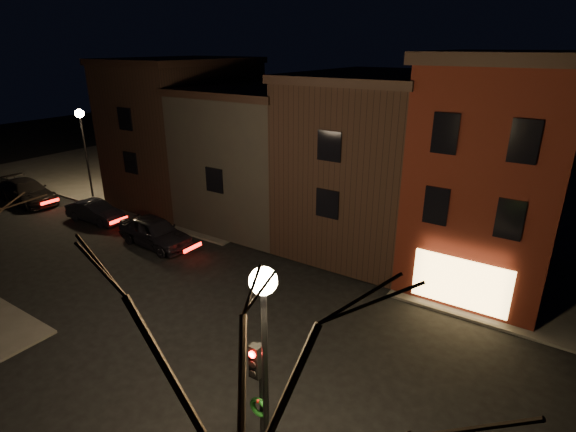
% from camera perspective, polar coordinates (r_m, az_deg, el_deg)
% --- Properties ---
extents(ground, '(120.00, 120.00, 0.00)m').
position_cam_1_polar(ground, '(19.98, -6.96, -12.18)').
color(ground, black).
rests_on(ground, ground).
extents(sidewalk_far_left, '(30.00, 30.00, 0.12)m').
position_cam_1_polar(sidewalk_far_left, '(46.31, -10.02, 7.14)').
color(sidewalk_far_left, '#2D2B28').
rests_on(sidewalk_far_left, ground).
extents(corner_building, '(6.50, 8.50, 10.50)m').
position_cam_1_polar(corner_building, '(22.89, 24.72, 5.20)').
color(corner_building, '#4D160D').
rests_on(corner_building, ground).
extents(row_building_a, '(7.30, 10.30, 9.40)m').
position_cam_1_polar(row_building_a, '(25.68, 10.58, 7.01)').
color(row_building_a, black).
rests_on(row_building_a, ground).
extents(row_building_b, '(7.80, 10.30, 8.40)m').
position_cam_1_polar(row_building_b, '(29.30, -2.69, 8.04)').
color(row_building_b, black).
rests_on(row_building_b, ground).
extents(row_building_c, '(7.30, 10.30, 9.90)m').
position_cam_1_polar(row_building_c, '(33.86, -12.86, 10.61)').
color(row_building_c, black).
rests_on(row_building_c, ground).
extents(street_lamp_near, '(0.60, 0.60, 6.48)m').
position_cam_1_polar(street_lamp_near, '(9.97, -3.04, -13.87)').
color(street_lamp_near, black).
rests_on(street_lamp_near, sidewalk_near_right).
extents(street_lamp_far, '(0.60, 0.60, 6.48)m').
position_cam_1_polar(street_lamp_far, '(35.94, -24.69, 9.97)').
color(street_lamp_far, black).
rests_on(street_lamp_far, sidewalk_far_left).
extents(traffic_signal, '(0.58, 0.38, 4.05)m').
position_cam_1_polar(traffic_signal, '(12.04, -3.78, -21.13)').
color(traffic_signal, black).
rests_on(traffic_signal, sidewalk_near_right).
extents(bare_tree_right, '(6.40, 6.40, 8.50)m').
position_cam_1_polar(bare_tree_right, '(7.19, -6.89, -20.24)').
color(bare_tree_right, black).
rests_on(bare_tree_right, sidewalk_near_right).
extents(parked_car_a, '(5.07, 2.33, 1.69)m').
position_cam_1_polar(parked_car_a, '(26.80, -16.53, -1.92)').
color(parked_car_a, black).
rests_on(parked_car_a, ground).
extents(parked_car_b, '(4.27, 1.80, 1.37)m').
position_cam_1_polar(parked_car_b, '(31.80, -23.29, 0.51)').
color(parked_car_b, black).
rests_on(parked_car_b, ground).
extents(parked_car_c, '(5.88, 2.81, 1.65)m').
position_cam_1_polar(parked_car_c, '(37.92, -30.20, 2.70)').
color(parked_car_c, black).
rests_on(parked_car_c, ground).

